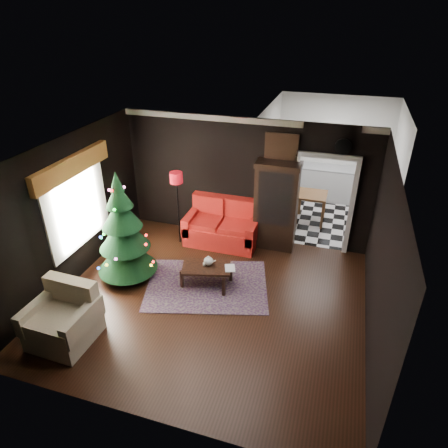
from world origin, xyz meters
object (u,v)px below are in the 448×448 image
(loveseat, at_px, (222,223))
(kitchen_table, at_px, (311,208))
(coffee_table, at_px, (207,275))
(wall_clock, at_px, (343,146))
(curio_cabinet, at_px, (276,208))
(teapot, at_px, (208,261))
(armchair, at_px, (61,317))
(christmas_tree, at_px, (123,230))
(floor_lamp, at_px, (178,210))

(loveseat, relative_size, kitchen_table, 2.27)
(kitchen_table, bearing_deg, coffee_table, -116.57)
(wall_clock, xyz_separation_m, kitchen_table, (-0.55, 1.25, -2.00))
(curio_cabinet, bearing_deg, teapot, -118.24)
(coffee_table, relative_size, kitchen_table, 1.22)
(loveseat, xyz_separation_m, armchair, (-1.52, -3.64, -0.04))
(loveseat, distance_m, coffee_table, 1.62)
(curio_cabinet, xyz_separation_m, christmas_tree, (-2.56, -2.00, 0.10))
(floor_lamp, bearing_deg, kitchen_table, 35.02)
(wall_clock, bearing_deg, floor_lamp, -168.52)
(christmas_tree, relative_size, teapot, 11.04)
(teapot, bearing_deg, curio_cabinet, 61.76)
(loveseat, bearing_deg, curio_cabinet, 10.83)
(floor_lamp, bearing_deg, loveseat, 15.95)
(loveseat, xyz_separation_m, coffee_table, (0.18, -1.58, -0.28))
(curio_cabinet, distance_m, armchair, 4.72)
(floor_lamp, xyz_separation_m, teapot, (1.14, -1.27, -0.31))
(christmas_tree, distance_m, coffee_table, 1.81)
(curio_cabinet, height_order, kitchen_table, curio_cabinet)
(armchair, xyz_separation_m, teapot, (1.73, 2.11, 0.06))
(loveseat, distance_m, kitchen_table, 2.45)
(loveseat, height_order, teapot, loveseat)
(curio_cabinet, bearing_deg, kitchen_table, 65.56)
(teapot, bearing_deg, christmas_tree, -171.28)
(loveseat, height_order, christmas_tree, christmas_tree)
(wall_clock, relative_size, kitchen_table, 0.43)
(loveseat, relative_size, curio_cabinet, 0.89)
(floor_lamp, distance_m, kitchen_table, 3.37)
(curio_cabinet, height_order, armchair, curio_cabinet)
(loveseat, distance_m, curio_cabinet, 1.25)
(loveseat, bearing_deg, wall_clock, 9.66)
(armchair, height_order, teapot, armchair)
(christmas_tree, bearing_deg, curio_cabinet, 38.06)
(kitchen_table, bearing_deg, wall_clock, -66.25)
(christmas_tree, height_order, teapot, christmas_tree)
(curio_cabinet, relative_size, kitchen_table, 2.53)
(armchair, bearing_deg, christmas_tree, 88.52)
(loveseat, xyz_separation_m, curio_cabinet, (1.15, 0.22, 0.45))
(coffee_table, relative_size, wall_clock, 2.86)
(christmas_tree, distance_m, armchair, 1.96)
(teapot, relative_size, wall_clock, 0.63)
(curio_cabinet, relative_size, armchair, 1.92)
(floor_lamp, distance_m, coffee_table, 1.83)
(wall_clock, bearing_deg, kitchen_table, 113.75)
(loveseat, relative_size, coffee_table, 1.86)
(coffee_table, bearing_deg, curio_cabinet, 61.80)
(loveseat, distance_m, teapot, 1.55)
(loveseat, height_order, kitchen_table, loveseat)
(christmas_tree, bearing_deg, wall_clock, 30.15)
(curio_cabinet, relative_size, floor_lamp, 1.08)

